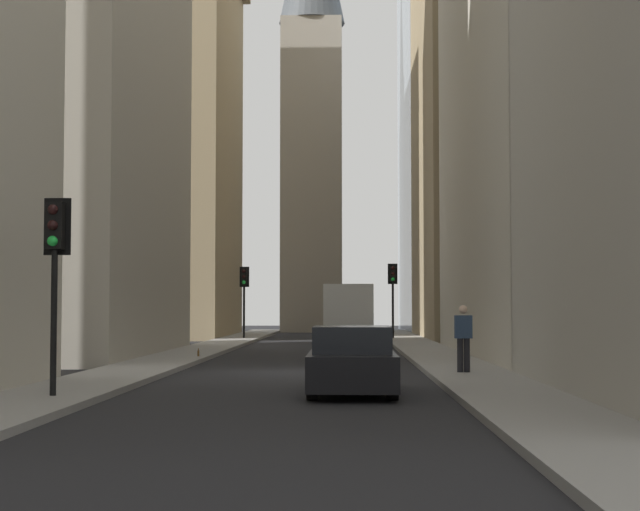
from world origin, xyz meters
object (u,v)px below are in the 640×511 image
Objects in this scene: traffic_light_foreground at (55,250)px; pedestrian at (463,336)px; delivery_truck at (348,314)px; traffic_light_midblock at (393,283)px; sedan_black at (352,362)px; discarded_bottle at (198,353)px; traffic_light_far_junction at (244,286)px.

traffic_light_foreground is 2.19× the size of pedestrian.
traffic_light_midblock is (5.82, -2.42, 1.62)m from delivery_truck.
sedan_black is 1.07× the size of traffic_light_midblock.
sedan_black is at bearing -158.16° from discarded_bottle.
delivery_truck is at bearing -11.22° from traffic_light_foreground.
traffic_light_midblock reaches higher than traffic_light_far_junction.
traffic_light_foreground is 34.61m from traffic_light_far_junction.
delivery_truck is 21.91m from pedestrian.
traffic_light_far_junction is (34.61, -0.04, 0.06)m from traffic_light_foreground.
sedan_black is 15.93× the size of discarded_bottle.
discarded_bottle is (7.86, 8.01, -0.83)m from pedestrian.
pedestrian is at bearing -30.60° from sedan_black.
sedan_black is at bearing -170.22° from traffic_light_far_junction.
sedan_black reaches higher than discarded_bottle.
delivery_truck is 1.71× the size of traffic_light_foreground.
traffic_light_midblock is at bearing -4.26° from sedan_black.
traffic_light_foreground is at bearing 109.19° from sedan_black.
traffic_light_far_junction is 29.08m from pedestrian.
traffic_light_foreground is at bearing 179.93° from traffic_light_far_junction.
sedan_black is 13.75m from discarded_bottle.
traffic_light_far_junction reaches higher than pedestrian.
traffic_light_foreground is (-28.58, 5.67, 1.45)m from delivery_truck.
traffic_light_midblock reaches higher than traffic_light_foreground.
traffic_light_midblock is 1.04× the size of traffic_light_far_junction.
traffic_light_far_junction reaches higher than discarded_bottle.
pedestrian reaches higher than sedan_black.
pedestrian is at bearing -134.44° from discarded_bottle.
sedan_black is 33.20m from traffic_light_far_junction.
traffic_light_foreground is at bearing 166.77° from traffic_light_midblock.
traffic_light_far_junction reaches higher than traffic_light_foreground.
traffic_light_foreground is 0.98× the size of traffic_light_far_junction.
sedan_black is 6.41m from traffic_light_foreground.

